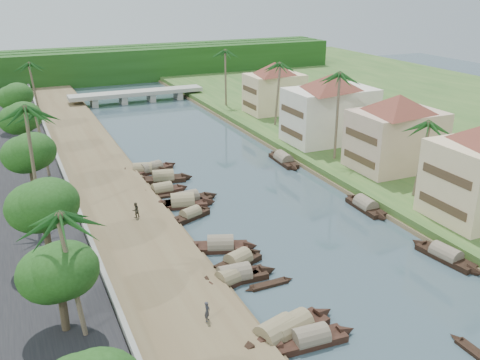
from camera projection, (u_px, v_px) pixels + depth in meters
name	position (u px, v px, depth m)	size (l,w,h in m)	color
ground	(319.00, 251.00, 51.50)	(220.00, 220.00, 0.00)	#35474F
left_bank	(111.00, 200.00, 62.33)	(10.00, 180.00, 0.80)	brown
right_bank	(359.00, 159.00, 75.61)	(16.00, 180.00, 1.20)	#2A4F1F
road	(33.00, 209.00, 58.99)	(8.00, 180.00, 1.40)	black
retaining_wall	(73.00, 198.00, 60.39)	(0.40, 180.00, 1.10)	slate
treeline	(110.00, 65.00, 135.46)	(120.00, 14.00, 8.00)	#17390F
bridge	(137.00, 94.00, 112.36)	(28.00, 4.00, 2.40)	gray
building_mid	(396.00, 131.00, 68.90)	(14.11, 14.11, 9.70)	#CFAA92
building_far	(330.00, 107.00, 80.39)	(15.59, 15.59, 10.20)	silver
building_distant	(274.00, 87.00, 98.02)	(12.62, 12.62, 9.20)	beige
sampan_0	(310.00, 339.00, 38.23)	(7.64, 1.96, 2.02)	black
sampan_1	(276.00, 335.00, 38.65)	(8.51, 4.25, 2.44)	black
sampan_2	(291.00, 329.00, 39.30)	(9.06, 3.84, 2.33)	black
sampan_3	(234.00, 276.00, 46.26)	(8.17, 2.13, 2.19)	black
sampan_4	(231.00, 279.00, 45.91)	(7.19, 3.21, 2.03)	black
sampan_5	(238.00, 261.00, 48.73)	(6.53, 3.81, 2.07)	black
sampan_6	(220.00, 246.00, 51.50)	(7.51, 4.20, 2.21)	black
sampan_7	(191.00, 215.00, 58.23)	(6.30, 3.62, 1.75)	black
sampan_8	(183.00, 203.00, 61.29)	(8.05, 3.68, 2.40)	black
sampan_9	(185.00, 200.00, 62.08)	(8.75, 2.54, 2.18)	black
sampan_10	(162.00, 190.00, 65.02)	(6.95, 1.86, 1.94)	black
sampan_11	(163.00, 178.00, 68.88)	(8.09, 3.16, 2.27)	black
sampan_12	(151.00, 169.00, 72.15)	(8.45, 4.05, 2.02)	black
sampan_13	(143.00, 170.00, 71.76)	(7.64, 3.48, 2.07)	black
sampan_14	(446.00, 256.00, 49.71)	(2.65, 8.25, 2.00)	black
sampan_15	(366.00, 206.00, 60.51)	(1.92, 7.82, 2.10)	black
sampan_16	(284.00, 160.00, 75.93)	(2.13, 8.98, 2.18)	black
canoe_1	(269.00, 285.00, 45.60)	(4.73, 0.87, 0.76)	black
canoe_2	(157.00, 197.00, 63.70)	(4.74, 1.14, 0.68)	black
palm_1	(424.00, 125.00, 58.60)	(3.20, 3.20, 10.01)	brown
palm_2	(340.00, 76.00, 70.04)	(3.20, 3.20, 13.22)	brown
palm_3	(277.00, 65.00, 87.44)	(3.20, 3.20, 11.82)	brown
palm_4	(69.00, 217.00, 33.90)	(3.20, 3.20, 10.78)	brown
palm_5	(25.00, 111.00, 50.85)	(3.20, 3.20, 13.22)	brown
palm_6	(40.00, 113.00, 64.22)	(3.20, 3.20, 9.72)	brown
palm_7	(225.00, 52.00, 101.35)	(3.20, 3.20, 12.06)	brown
palm_8	(32.00, 65.00, 90.05)	(3.20, 3.20, 11.32)	brown
tree_1	(58.00, 273.00, 36.12)	(4.69, 4.69, 6.57)	#4F402D
tree_2	(43.00, 206.00, 44.54)	(5.18, 5.18, 7.63)	#4F402D
tree_3	(29.00, 153.00, 59.65)	(5.13, 5.13, 7.05)	#4F402D
tree_4	(21.00, 119.00, 72.52)	(4.94, 4.94, 7.43)	#4F402D
tree_5	(15.00, 97.00, 84.91)	(4.81, 4.81, 7.55)	#4F402D
tree_6	(350.00, 104.00, 84.06)	(5.03, 5.03, 6.98)	#4F402D
person_near	(207.00, 311.00, 39.38)	(0.59, 0.38, 1.61)	#2A2B33
person_far	(136.00, 210.00, 56.47)	(0.82, 0.64, 1.68)	#302D21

